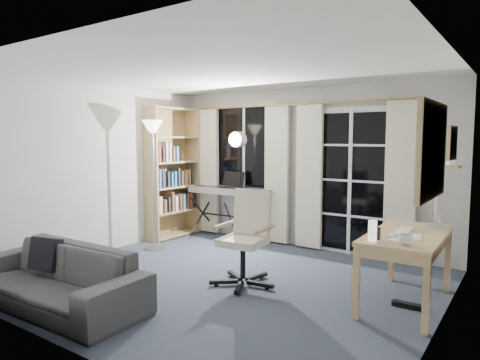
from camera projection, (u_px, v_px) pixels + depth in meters
name	position (u px, v px, depth m)	size (l,w,h in m)	color
floor	(225.00, 282.00, 4.94)	(4.50, 4.00, 0.02)	#353D4D
window	(245.00, 147.00, 7.01)	(1.20, 0.08, 1.40)	white
french_door	(351.00, 182.00, 6.04)	(1.32, 0.09, 2.11)	white
curtains	(292.00, 175.00, 6.46)	(3.60, 0.07, 2.13)	gold
bookshelf	(170.00, 176.00, 7.13)	(0.37, 1.01, 2.16)	tan
torchiere_lamp	(153.00, 146.00, 6.23)	(0.39, 0.39, 1.91)	#B2B2B7
keyboard_piano	(230.00, 192.00, 6.91)	(1.44, 0.74, 1.03)	black
studio_light	(238.00, 153.00, 6.37)	(0.32, 0.36, 1.78)	black
office_chair	(248.00, 228.00, 4.85)	(0.72, 0.73, 1.06)	black
desk	(407.00, 242.00, 4.21)	(0.70, 1.35, 0.71)	tan
monitor	(439.00, 202.00, 4.43)	(0.17, 0.51, 0.45)	silver
desk_clutter	(395.00, 253.00, 4.06)	(0.41, 0.81, 0.90)	white
mug	(406.00, 238.00, 3.73)	(0.12, 0.09, 0.12)	silver
wall_mirror	(432.00, 150.00, 3.25)	(0.04, 0.94, 0.74)	tan
framed_print	(452.00, 143.00, 3.98)	(0.03, 0.42, 0.32)	tan
wall_shelf	(452.00, 161.00, 4.45)	(0.16, 0.30, 0.18)	tan
sofa	(54.00, 268.00, 4.16)	(2.00, 0.64, 0.78)	#2E2D30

